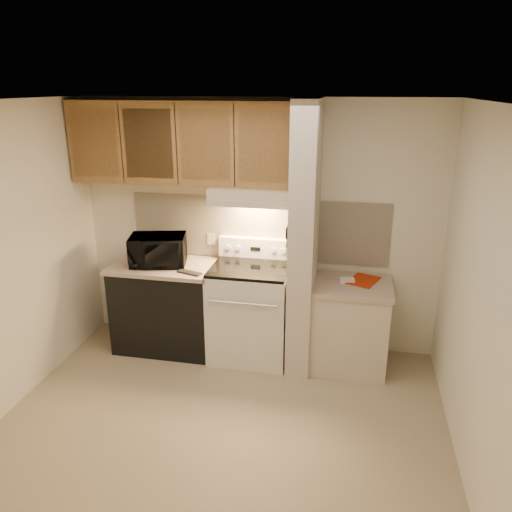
# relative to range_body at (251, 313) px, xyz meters

# --- Properties ---
(floor) EXTENTS (3.60, 3.60, 0.00)m
(floor) POSITION_rel_range_body_xyz_m (0.00, -1.16, -0.46)
(floor) COLOR tan
(floor) RESTS_ON ground
(ceiling) EXTENTS (3.60, 3.60, 0.00)m
(ceiling) POSITION_rel_range_body_xyz_m (0.00, -1.16, 2.04)
(ceiling) COLOR white
(ceiling) RESTS_ON wall_back
(wall_back) EXTENTS (3.60, 2.50, 0.02)m
(wall_back) POSITION_rel_range_body_xyz_m (0.00, 0.34, 0.79)
(wall_back) COLOR #ECE4C9
(wall_back) RESTS_ON floor
(wall_right) EXTENTS (0.02, 3.00, 2.50)m
(wall_right) POSITION_rel_range_body_xyz_m (1.80, -1.16, 0.79)
(wall_right) COLOR #ECE4C9
(wall_right) RESTS_ON floor
(backsplash) EXTENTS (2.60, 0.02, 0.63)m
(backsplash) POSITION_rel_range_body_xyz_m (0.00, 0.33, 0.78)
(backsplash) COLOR #FFF0D0
(backsplash) RESTS_ON wall_back
(range_body) EXTENTS (0.76, 0.65, 0.92)m
(range_body) POSITION_rel_range_body_xyz_m (0.00, 0.00, 0.00)
(range_body) COLOR silver
(range_body) RESTS_ON floor
(oven_window) EXTENTS (0.50, 0.01, 0.30)m
(oven_window) POSITION_rel_range_body_xyz_m (0.00, -0.32, 0.04)
(oven_window) COLOR black
(oven_window) RESTS_ON range_body
(oven_handle) EXTENTS (0.65, 0.02, 0.02)m
(oven_handle) POSITION_rel_range_body_xyz_m (0.00, -0.35, 0.26)
(oven_handle) COLOR silver
(oven_handle) RESTS_ON range_body
(cooktop) EXTENTS (0.74, 0.64, 0.03)m
(cooktop) POSITION_rel_range_body_xyz_m (0.00, 0.00, 0.48)
(cooktop) COLOR black
(cooktop) RESTS_ON range_body
(range_backguard) EXTENTS (0.76, 0.08, 0.20)m
(range_backguard) POSITION_rel_range_body_xyz_m (0.00, 0.28, 0.59)
(range_backguard) COLOR silver
(range_backguard) RESTS_ON range_body
(range_display) EXTENTS (0.10, 0.01, 0.04)m
(range_display) POSITION_rel_range_body_xyz_m (0.00, 0.24, 0.59)
(range_display) COLOR black
(range_display) RESTS_ON range_backguard
(range_knob_left_outer) EXTENTS (0.05, 0.02, 0.05)m
(range_knob_left_outer) POSITION_rel_range_body_xyz_m (-0.28, 0.24, 0.59)
(range_knob_left_outer) COLOR silver
(range_knob_left_outer) RESTS_ON range_backguard
(range_knob_left_inner) EXTENTS (0.05, 0.02, 0.05)m
(range_knob_left_inner) POSITION_rel_range_body_xyz_m (-0.18, 0.24, 0.59)
(range_knob_left_inner) COLOR silver
(range_knob_left_inner) RESTS_ON range_backguard
(range_knob_right_inner) EXTENTS (0.05, 0.02, 0.05)m
(range_knob_right_inner) POSITION_rel_range_body_xyz_m (0.18, 0.24, 0.59)
(range_knob_right_inner) COLOR silver
(range_knob_right_inner) RESTS_ON range_backguard
(range_knob_right_outer) EXTENTS (0.05, 0.02, 0.05)m
(range_knob_right_outer) POSITION_rel_range_body_xyz_m (0.28, 0.24, 0.59)
(range_knob_right_outer) COLOR silver
(range_knob_right_outer) RESTS_ON range_backguard
(dishwasher_front) EXTENTS (1.00, 0.63, 0.87)m
(dishwasher_front) POSITION_rel_range_body_xyz_m (-0.88, 0.01, -0.03)
(dishwasher_front) COLOR black
(dishwasher_front) RESTS_ON floor
(left_countertop) EXTENTS (1.04, 0.67, 0.04)m
(left_countertop) POSITION_rel_range_body_xyz_m (-0.88, 0.01, 0.43)
(left_countertop) COLOR tan
(left_countertop) RESTS_ON dishwasher_front
(spoon_rest) EXTENTS (0.26, 0.15, 0.02)m
(spoon_rest) POSITION_rel_range_body_xyz_m (-0.55, -0.19, 0.46)
(spoon_rest) COLOR black
(spoon_rest) RESTS_ON left_countertop
(teal_jar) EXTENTS (0.09, 0.09, 0.10)m
(teal_jar) POSITION_rel_range_body_xyz_m (-0.99, 0.23, 0.50)
(teal_jar) COLOR #22676C
(teal_jar) RESTS_ON left_countertop
(outlet) EXTENTS (0.08, 0.01, 0.12)m
(outlet) POSITION_rel_range_body_xyz_m (-0.48, 0.32, 0.64)
(outlet) COLOR beige
(outlet) RESTS_ON backsplash
(microwave) EXTENTS (0.61, 0.48, 0.30)m
(microwave) POSITION_rel_range_body_xyz_m (-0.93, -0.01, 0.60)
(microwave) COLOR black
(microwave) RESTS_ON left_countertop
(partition_pillar) EXTENTS (0.22, 0.70, 2.50)m
(partition_pillar) POSITION_rel_range_body_xyz_m (0.51, -0.01, 0.79)
(partition_pillar) COLOR beige
(partition_pillar) RESTS_ON floor
(pillar_trim) EXTENTS (0.01, 0.70, 0.04)m
(pillar_trim) POSITION_rel_range_body_xyz_m (0.39, -0.01, 0.84)
(pillar_trim) COLOR olive
(pillar_trim) RESTS_ON partition_pillar
(knife_strip) EXTENTS (0.02, 0.42, 0.04)m
(knife_strip) POSITION_rel_range_body_xyz_m (0.39, -0.06, 0.86)
(knife_strip) COLOR black
(knife_strip) RESTS_ON partition_pillar
(knife_blade_a) EXTENTS (0.01, 0.03, 0.16)m
(knife_blade_a) POSITION_rel_range_body_xyz_m (0.38, -0.20, 0.76)
(knife_blade_a) COLOR silver
(knife_blade_a) RESTS_ON knife_strip
(knife_handle_a) EXTENTS (0.02, 0.02, 0.10)m
(knife_handle_a) POSITION_rel_range_body_xyz_m (0.38, -0.22, 0.91)
(knife_handle_a) COLOR black
(knife_handle_a) RESTS_ON knife_strip
(knife_blade_b) EXTENTS (0.01, 0.04, 0.18)m
(knife_blade_b) POSITION_rel_range_body_xyz_m (0.38, -0.12, 0.75)
(knife_blade_b) COLOR silver
(knife_blade_b) RESTS_ON knife_strip
(knife_handle_b) EXTENTS (0.02, 0.02, 0.10)m
(knife_handle_b) POSITION_rel_range_body_xyz_m (0.38, -0.14, 0.91)
(knife_handle_b) COLOR black
(knife_handle_b) RESTS_ON knife_strip
(knife_blade_c) EXTENTS (0.01, 0.04, 0.20)m
(knife_blade_c) POSITION_rel_range_body_xyz_m (0.38, -0.06, 0.74)
(knife_blade_c) COLOR silver
(knife_blade_c) RESTS_ON knife_strip
(knife_handle_c) EXTENTS (0.02, 0.02, 0.10)m
(knife_handle_c) POSITION_rel_range_body_xyz_m (0.38, -0.06, 0.91)
(knife_handle_c) COLOR black
(knife_handle_c) RESTS_ON knife_strip
(knife_blade_d) EXTENTS (0.01, 0.04, 0.16)m
(knife_blade_d) POSITION_rel_range_body_xyz_m (0.38, 0.03, 0.76)
(knife_blade_d) COLOR silver
(knife_blade_d) RESTS_ON knife_strip
(knife_handle_d) EXTENTS (0.02, 0.02, 0.10)m
(knife_handle_d) POSITION_rel_range_body_xyz_m (0.38, 0.04, 0.91)
(knife_handle_d) COLOR black
(knife_handle_d) RESTS_ON knife_strip
(knife_blade_e) EXTENTS (0.01, 0.04, 0.18)m
(knife_blade_e) POSITION_rel_range_body_xyz_m (0.38, 0.11, 0.75)
(knife_blade_e) COLOR silver
(knife_blade_e) RESTS_ON knife_strip
(knife_handle_e) EXTENTS (0.02, 0.02, 0.10)m
(knife_handle_e) POSITION_rel_range_body_xyz_m (0.38, 0.10, 0.91)
(knife_handle_e) COLOR black
(knife_handle_e) RESTS_ON knife_strip
(oven_mitt) EXTENTS (0.03, 0.11, 0.26)m
(oven_mitt) POSITION_rel_range_body_xyz_m (0.38, 0.17, 0.67)
(oven_mitt) COLOR slate
(oven_mitt) RESTS_ON partition_pillar
(right_cab_base) EXTENTS (0.70, 0.60, 0.81)m
(right_cab_base) POSITION_rel_range_body_xyz_m (0.97, -0.01, -0.06)
(right_cab_base) COLOR beige
(right_cab_base) RESTS_ON floor
(right_countertop) EXTENTS (0.74, 0.64, 0.04)m
(right_countertop) POSITION_rel_range_body_xyz_m (0.97, -0.01, 0.37)
(right_countertop) COLOR tan
(right_countertop) RESTS_ON right_cab_base
(red_folder) EXTENTS (0.34, 0.39, 0.01)m
(red_folder) POSITION_rel_range_body_xyz_m (1.07, 0.09, 0.40)
(red_folder) COLOR #B62808
(red_folder) RESTS_ON right_countertop
(white_box) EXTENTS (0.15, 0.11, 0.04)m
(white_box) POSITION_rel_range_body_xyz_m (0.92, 0.04, 0.41)
(white_box) COLOR white
(white_box) RESTS_ON right_countertop
(range_hood) EXTENTS (0.78, 0.44, 0.15)m
(range_hood) POSITION_rel_range_body_xyz_m (0.00, 0.12, 1.17)
(range_hood) COLOR beige
(range_hood) RESTS_ON upper_cabinets
(hood_lip) EXTENTS (0.78, 0.04, 0.06)m
(hood_lip) POSITION_rel_range_body_xyz_m (0.00, -0.08, 1.12)
(hood_lip) COLOR beige
(hood_lip) RESTS_ON range_hood
(upper_cabinets) EXTENTS (2.18, 0.33, 0.77)m
(upper_cabinets) POSITION_rel_range_body_xyz_m (-0.69, 0.17, 1.62)
(upper_cabinets) COLOR olive
(upper_cabinets) RESTS_ON wall_back
(cab_door_a) EXTENTS (0.46, 0.01, 0.63)m
(cab_door_a) POSITION_rel_range_body_xyz_m (-1.51, 0.01, 1.62)
(cab_door_a) COLOR olive
(cab_door_a) RESTS_ON upper_cabinets
(cab_gap_a) EXTENTS (0.01, 0.01, 0.73)m
(cab_gap_a) POSITION_rel_range_body_xyz_m (-1.23, 0.01, 1.62)
(cab_gap_a) COLOR black
(cab_gap_a) RESTS_ON upper_cabinets
(cab_door_b) EXTENTS (0.46, 0.01, 0.63)m
(cab_door_b) POSITION_rel_range_body_xyz_m (-0.96, 0.01, 1.62)
(cab_door_b) COLOR olive
(cab_door_b) RESTS_ON upper_cabinets
(cab_gap_b) EXTENTS (0.01, 0.01, 0.73)m
(cab_gap_b) POSITION_rel_range_body_xyz_m (-0.69, 0.01, 1.62)
(cab_gap_b) COLOR black
(cab_gap_b) RESTS_ON upper_cabinets
(cab_door_c) EXTENTS (0.46, 0.01, 0.63)m
(cab_door_c) POSITION_rel_range_body_xyz_m (-0.42, 0.01, 1.62)
(cab_door_c) COLOR olive
(cab_door_c) RESTS_ON upper_cabinets
(cab_gap_c) EXTENTS (0.01, 0.01, 0.73)m
(cab_gap_c) POSITION_rel_range_body_xyz_m (-0.14, 0.01, 1.62)
(cab_gap_c) COLOR black
(cab_gap_c) RESTS_ON upper_cabinets
(cab_door_d) EXTENTS (0.46, 0.01, 0.63)m
(cab_door_d) POSITION_rel_range_body_xyz_m (0.13, 0.01, 1.62)
(cab_door_d) COLOR olive
(cab_door_d) RESTS_ON upper_cabinets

